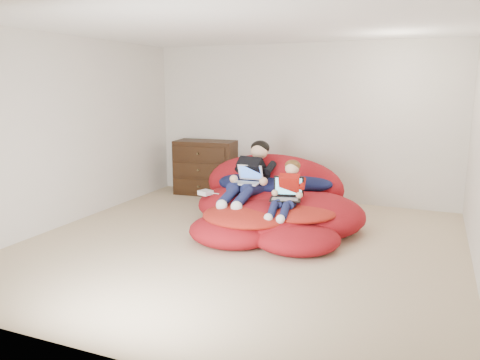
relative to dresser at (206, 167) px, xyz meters
The scene contains 9 objects.
room_shell 2.73m from the dresser, 54.96° to the right, with size 5.10×5.10×2.77m.
dresser is the anchor object (origin of this frame).
beanbag_pile 2.11m from the dresser, 37.96° to the right, with size 2.48×2.44×0.94m.
cream_pillow 1.30m from the dresser, 27.56° to the right, with size 0.40×0.26×0.26m, color beige.
older_boy 1.90m from the dresser, 44.58° to the right, with size 0.42×1.29×0.75m.
younger_boy 2.63m from the dresser, 41.08° to the right, with size 0.29×0.85×0.62m.
laptop_white 1.97m from the dresser, 46.89° to the right, with size 0.35×0.36×0.23m.
laptop_black 2.64m from the dresser, 41.52° to the right, with size 0.42×0.36×0.27m.
power_adapter 1.74m from the dresser, 63.60° to the right, with size 0.16×0.16×0.06m, color silver.
Camera 1 is at (2.00, -4.86, 1.86)m, focal length 35.00 mm.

